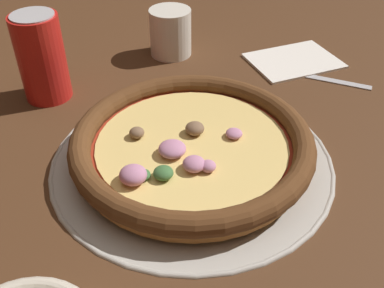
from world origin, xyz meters
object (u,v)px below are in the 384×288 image
(pizza, at_px, (192,144))
(pizza_tray, at_px, (192,158))
(drinking_cup, at_px, (170,32))
(beverage_can, at_px, (41,58))
(napkin, at_px, (294,60))
(fork, at_px, (310,76))

(pizza, bearing_deg, pizza_tray, 65.18)
(drinking_cup, relative_size, beverage_can, 0.62)
(pizza_tray, height_order, beverage_can, beverage_can)
(pizza_tray, xyz_separation_m, pizza, (-0.00, -0.00, 0.02))
(pizza, height_order, napkin, pizza)
(drinking_cup, bearing_deg, pizza_tray, -72.79)
(pizza, height_order, beverage_can, beverage_can)
(beverage_can, bearing_deg, napkin, 25.64)
(pizza_tray, bearing_deg, napkin, 66.46)
(napkin, relative_size, beverage_can, 1.41)
(pizza_tray, relative_size, drinking_cup, 4.40)
(pizza, xyz_separation_m, fork, (0.15, 0.23, -0.02))
(pizza_tray, xyz_separation_m, napkin, (0.12, 0.28, 0.00))
(drinking_cup, distance_m, napkin, 0.21)
(fork, bearing_deg, napkin, -49.05)
(pizza, xyz_separation_m, beverage_can, (-0.23, 0.11, 0.04))
(drinking_cup, height_order, fork, drinking_cup)
(fork, bearing_deg, beverage_can, 30.88)
(drinking_cup, xyz_separation_m, beverage_can, (-0.15, -0.16, 0.02))
(napkin, bearing_deg, beverage_can, -154.36)
(drinking_cup, relative_size, fork, 0.47)
(napkin, xyz_separation_m, fork, (0.02, -0.05, -0.00))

